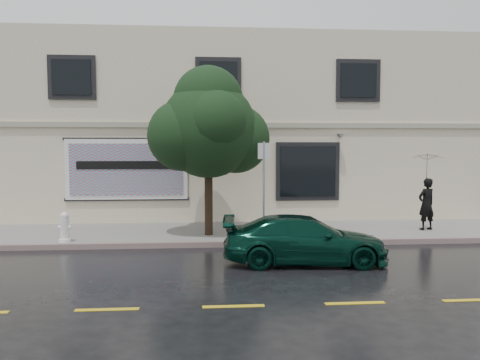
{
  "coord_description": "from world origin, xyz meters",
  "views": [
    {
      "loc": [
        -0.5,
        -11.58,
        2.81
      ],
      "look_at": [
        0.55,
        2.2,
        1.85
      ],
      "focal_mm": 35.0,
      "sensor_mm": 36.0,
      "label": 1
    }
  ],
  "objects": [
    {
      "name": "pedestrian",
      "position": [
        6.64,
        2.89,
        0.99
      ],
      "size": [
        0.7,
        0.57,
        1.67
      ],
      "primitive_type": "imported",
      "rotation": [
        0.0,
        0.0,
        3.46
      ],
      "color": "black",
      "rests_on": "sidewalk"
    },
    {
      "name": "umbrella",
      "position": [
        6.64,
        2.89,
        2.22
      ],
      "size": [
        1.16,
        1.16,
        0.8
      ],
      "primitive_type": "imported",
      "rotation": [
        0.0,
        0.0,
        0.08
      ],
      "color": "black",
      "rests_on": "pedestrian"
    },
    {
      "name": "street_tree",
      "position": [
        -0.38,
        2.59,
        3.34
      ],
      "size": [
        2.93,
        2.93,
        4.67
      ],
      "color": "#322516",
      "rests_on": "sidewalk"
    },
    {
      "name": "billboard",
      "position": [
        -3.2,
        4.92,
        2.05
      ],
      "size": [
        4.3,
        0.16,
        2.2
      ],
      "color": "white",
      "rests_on": "ground"
    },
    {
      "name": "sidewalk",
      "position": [
        0.0,
        3.25,
        0.07
      ],
      "size": [
        20.0,
        3.5,
        0.15
      ],
      "primitive_type": "cube",
      "color": "gray",
      "rests_on": "ground"
    },
    {
      "name": "fire_hydrant",
      "position": [
        -4.44,
        1.8,
        0.56
      ],
      "size": [
        0.35,
        0.33,
        0.85
      ],
      "rotation": [
        0.0,
        0.0,
        -0.08
      ],
      "color": "white",
      "rests_on": "sidewalk"
    },
    {
      "name": "car",
      "position": [
        1.93,
        -0.5,
        0.58
      ],
      "size": [
        4.07,
        2.02,
        1.15
      ],
      "primitive_type": "imported",
      "rotation": [
        0.0,
        0.0,
        1.5
      ],
      "color": "#072D22",
      "rests_on": "ground"
    },
    {
      "name": "building",
      "position": [
        0.0,
        9.0,
        3.5
      ],
      "size": [
        20.0,
        8.12,
        7.0
      ],
      "color": "beige",
      "rests_on": "ground"
    },
    {
      "name": "curb",
      "position": [
        0.0,
        1.5,
        0.07
      ],
      "size": [
        20.0,
        0.18,
        0.16
      ],
      "primitive_type": "cube",
      "color": "gray",
      "rests_on": "ground"
    },
    {
      "name": "road_marking",
      "position": [
        0.0,
        -3.5,
        0.01
      ],
      "size": [
        19.0,
        0.12,
        0.01
      ],
      "primitive_type": "cube",
      "color": "gold",
      "rests_on": "ground"
    },
    {
      "name": "sign_pole",
      "position": [
        1.2,
        1.7,
        1.83
      ],
      "size": [
        0.35,
        0.06,
        2.83
      ],
      "rotation": [
        0.0,
        0.0,
        0.06
      ],
      "color": "#909398",
      "rests_on": "sidewalk"
    },
    {
      "name": "ground",
      "position": [
        0.0,
        0.0,
        0.0
      ],
      "size": [
        90.0,
        90.0,
        0.0
      ],
      "primitive_type": "plane",
      "color": "black",
      "rests_on": "ground"
    }
  ]
}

